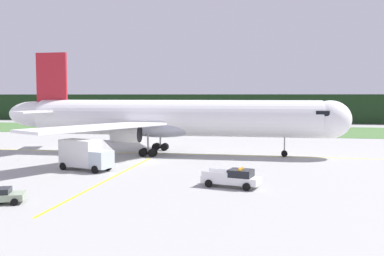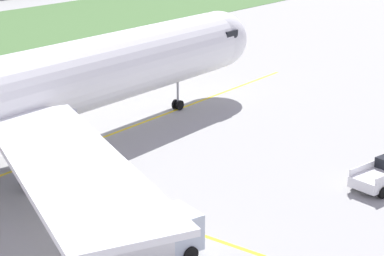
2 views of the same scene
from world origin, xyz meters
TOP-DOWN VIEW (x-y plane):
  - ground at (0.00, 0.00)m, footprint 320.00×320.00m
  - grass_verge at (0.00, 54.40)m, footprint 320.00×32.27m
  - distant_tree_line at (0.00, 88.66)m, footprint 288.00×6.32m
  - taxiway_centerline_main at (1.99, 8.33)m, footprint 69.01×1.11m
  - taxiway_centerline_spur at (-0.21, -11.92)m, footprint 0.66×30.27m
  - airliner at (1.39, 8.32)m, footprint 53.23×43.43m
  - ops_pickup_truck at (13.14, -13.61)m, footprint 5.91×3.30m
  - catering_truck at (-5.24, -7.52)m, footprint 7.01×4.28m

SIDE VIEW (x-z plane):
  - ground at x=0.00m, z-range 0.00..0.00m
  - taxiway_centerline_main at x=1.99m, z-range 0.00..0.01m
  - taxiway_centerline_spur at x=-0.21m, z-range 0.00..0.01m
  - grass_verge at x=0.00m, z-range 0.00..0.04m
  - ops_pickup_truck at x=13.14m, z-range -0.07..1.87m
  - catering_truck at x=-5.24m, z-range 0.00..3.76m
  - distant_tree_line at x=0.00m, z-range 0.00..9.24m
  - airliner at x=1.39m, z-range -2.48..13.17m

